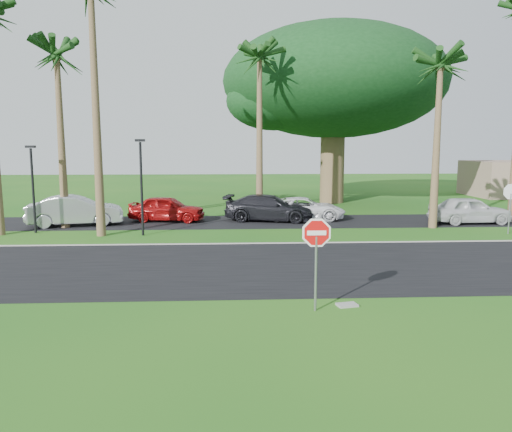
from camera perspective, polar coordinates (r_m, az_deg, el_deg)
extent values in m
plane|color=#165314|center=(16.34, 3.25, -7.37)|extent=(120.00, 120.00, 0.00)
cube|color=black|center=(18.26, 2.58, -5.67)|extent=(120.00, 8.00, 0.02)
cube|color=black|center=(28.54, 0.57, -0.65)|extent=(120.00, 5.00, 0.02)
cube|color=gray|center=(22.19, 1.58, -3.13)|extent=(120.00, 0.12, 0.06)
cylinder|color=gray|center=(13.28, 6.85, -6.59)|extent=(0.07, 0.07, 2.00)
cylinder|color=white|center=(13.04, 6.93, -1.91)|extent=(1.05, 0.02, 1.05)
cylinder|color=red|center=(13.04, 6.93, -1.91)|extent=(0.90, 0.02, 0.90)
cube|color=white|center=(13.04, 6.93, -1.91)|extent=(0.50, 0.02, 0.12)
cylinder|color=gray|center=(27.55, 26.98, 0.22)|extent=(0.07, 0.07, 2.00)
cylinder|color=white|center=(27.43, 27.13, 2.50)|extent=(1.05, 0.02, 1.05)
cylinder|color=red|center=(27.43, 27.13, 2.50)|extent=(0.90, 0.02, 0.90)
cube|color=white|center=(27.43, 27.13, 2.50)|extent=(0.50, 0.02, 0.12)
cone|color=brown|center=(28.06, -21.36, 7.85)|extent=(0.44, 0.44, 9.00)
cone|color=brown|center=(24.99, -17.80, 10.92)|extent=(0.44, 0.44, 11.50)
cone|color=brown|center=(29.70, 0.40, 8.87)|extent=(0.44, 0.44, 9.50)
cone|color=brown|center=(27.80, 19.93, 7.41)|extent=(0.44, 0.44, 8.50)
cylinder|color=brown|center=(38.46, 8.71, 5.99)|extent=(1.80, 1.80, 6.00)
ellipsoid|color=black|center=(38.71, 8.91, 14.90)|extent=(16.50, 16.50, 8.25)
cylinder|color=black|center=(27.08, -24.11, 2.62)|extent=(0.12, 0.12, 4.20)
cube|color=black|center=(26.99, -24.38, 7.23)|extent=(0.45, 0.25, 0.12)
cylinder|color=black|center=(24.62, -12.94, 2.99)|extent=(0.12, 0.12, 4.50)
cube|color=black|center=(24.53, -13.11, 8.42)|extent=(0.45, 0.25, 0.12)
imported|color=#A7AAAF|center=(28.72, -19.94, 0.55)|extent=(5.22, 2.71, 1.64)
imported|color=#970C0D|center=(29.03, -10.14, 0.81)|extent=(4.50, 2.32, 1.46)
imported|color=black|center=(28.74, 1.53, 0.89)|extent=(5.48, 3.13, 1.50)
imported|color=white|center=(29.33, 5.57, 0.82)|extent=(4.90, 2.58, 1.31)
imported|color=silver|center=(30.23, 23.24, 0.60)|extent=(4.47, 1.93, 1.50)
cube|color=gray|center=(14.05, 10.37, -9.97)|extent=(0.61, 0.45, 0.06)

